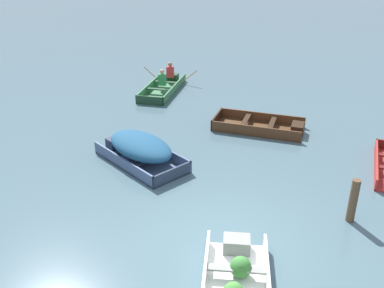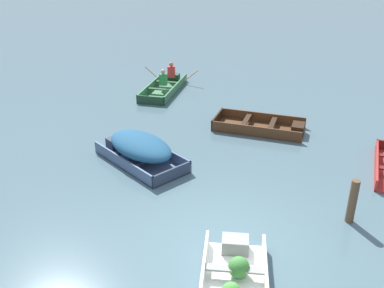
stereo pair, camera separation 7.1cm
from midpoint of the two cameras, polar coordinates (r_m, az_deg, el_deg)
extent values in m
plane|color=#47606B|center=(8.53, 3.85, -13.17)|extent=(80.00, 80.00, 0.00)
cube|color=white|center=(7.43, 1.26, -18.52)|extent=(0.39, 2.62, 0.32)
cube|color=gray|center=(8.26, 5.71, -13.17)|extent=(0.54, 0.42, 0.29)
cube|color=gray|center=(7.65, 5.66, -16.24)|extent=(1.03, 0.29, 0.04)
sphere|color=#387533|center=(7.71, 6.23, -16.00)|extent=(0.38, 0.38, 0.38)
cube|color=#4C2D19|center=(13.53, 8.66, 2.05)|extent=(3.00, 2.10, 0.04)
cube|color=#4C2D19|center=(14.01, 9.14, 3.50)|extent=(2.60, 0.99, 0.34)
cube|color=#4C2D19|center=(12.93, 8.22, 1.67)|extent=(2.60, 0.99, 0.34)
cube|color=black|center=(13.73, 3.17, 3.34)|extent=(0.47, 1.18, 0.34)
cube|color=black|center=(13.34, 13.74, 2.02)|extent=(0.53, 0.64, 0.30)
cube|color=black|center=(13.39, 10.45, 2.72)|extent=(0.54, 1.12, 0.04)
cube|color=black|center=(13.51, 7.00, 3.17)|extent=(0.54, 1.12, 0.04)
cube|color=#475B7F|center=(11.45, -6.94, -2.34)|extent=(2.66, 2.81, 0.04)
cube|color=#475B7F|center=(11.10, -9.43, -2.60)|extent=(1.77, 2.05, 0.33)
cube|color=#475B7F|center=(11.69, -4.66, -0.82)|extent=(1.77, 2.05, 0.33)
cube|color=#273246|center=(10.46, -2.80, -4.11)|extent=(0.96, 0.83, 0.33)
cube|color=#273246|center=(12.25, -10.13, 0.21)|extent=(0.65, 0.63, 0.30)
cube|color=#273246|center=(11.65, -8.15, -0.66)|extent=(0.95, 0.85, 0.04)
cube|color=#273246|center=(11.06, -5.80, -2.01)|extent=(0.95, 0.85, 0.04)
ellipsoid|color=navy|center=(11.25, -7.07, -0.24)|extent=(2.30, 2.41, 0.51)
cube|color=#AD2D28|center=(11.99, 23.18, -2.31)|extent=(1.00, 2.29, 0.31)
cube|color=#387047|center=(16.92, -4.06, 7.08)|extent=(1.84, 3.34, 0.04)
cube|color=#387047|center=(17.03, -5.71, 7.62)|extent=(0.87, 3.08, 0.31)
cube|color=#387047|center=(16.73, -2.42, 7.41)|extent=(0.87, 3.08, 0.31)
cube|color=#1E3D27|center=(15.47, -5.80, 5.78)|extent=(1.03, 0.32, 0.31)
cube|color=#1E3D27|center=(18.15, -2.75, 8.90)|extent=(0.55, 0.47, 0.28)
cube|color=#1E3D27|center=(17.28, -3.61, 8.24)|extent=(0.97, 0.40, 0.04)
cube|color=#1E3D27|center=(16.42, -4.58, 7.28)|extent=(0.97, 0.40, 0.04)
cube|color=#338C4C|center=(16.78, -4.11, 8.56)|extent=(0.32, 0.25, 0.44)
sphere|color=tan|center=(16.69, -4.15, 9.61)|extent=(0.18, 0.18, 0.18)
cube|color=red|center=(17.80, -3.03, 9.57)|extent=(0.32, 0.25, 0.44)
sphere|color=#9E7051|center=(17.71, -3.06, 10.56)|extent=(0.18, 0.18, 0.18)
cylinder|color=tan|center=(18.07, -5.58, 9.36)|extent=(0.63, 0.21, 0.55)
cylinder|color=tan|center=(17.62, -0.41, 9.06)|extent=(0.63, 0.21, 0.55)
cylinder|color=brown|center=(9.45, 20.49, -7.10)|extent=(0.18, 0.18, 0.98)
camera|label=1|loc=(0.04, -90.18, -0.08)|focal=40.00mm
camera|label=2|loc=(0.04, 89.82, 0.08)|focal=40.00mm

